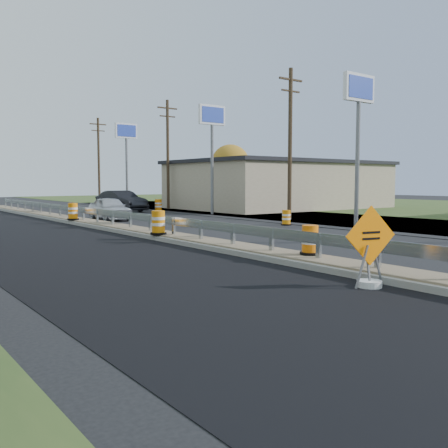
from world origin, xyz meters
TOP-DOWN VIEW (x-y plane):
  - ground at (0.00, 0.00)m, footprint 140.00×140.00m
  - grass_verge_far at (30.00, 10.00)m, footprint 40.00×120.00m
  - milled_overlay at (-4.40, 10.00)m, footprint 7.20×120.00m
  - median at (0.00, 8.00)m, footprint 1.60×55.00m
  - guardrail at (0.00, 9.00)m, footprint 0.10×46.15m
  - retail_building_near at (20.99, 20.00)m, footprint 18.50×12.50m
  - pylon_sign_south at (10.50, 3.00)m, footprint 2.20×0.30m
  - pylon_sign_mid at (10.50, 16.00)m, footprint 2.20×0.30m
  - pylon_sign_north at (10.50, 30.00)m, footprint 2.20×0.30m
  - utility_pole_smid at (11.50, 9.00)m, footprint 1.90×0.26m
  - utility_pole_nmid at (11.50, 24.00)m, footprint 1.90×0.26m
  - utility_pole_north at (11.50, 39.00)m, footprint 1.90×0.26m
  - tree_far_yellow at (26.00, 34.00)m, footprint 4.62×4.62m
  - caution_sign at (-1.29, -6.72)m, footprint 1.32×0.56m
  - barrel_median_near at (0.25, -3.42)m, footprint 0.60×0.60m
  - barrel_median_mid at (-0.55, 4.30)m, footprint 0.67×0.67m
  - barrel_median_far at (-0.55, 14.16)m, footprint 0.66×0.66m
  - barrel_shoulder_near at (8.57, 6.23)m, footprint 0.57×0.57m
  - barrel_shoulder_mid at (9.07, 21.42)m, footprint 0.68×0.68m
  - barrel_shoulder_far at (7.00, 27.29)m, footprint 0.58×0.58m
  - car_silver at (2.39, 15.74)m, footprint 2.00×4.37m
  - car_dark_mid at (6.77, 23.34)m, footprint 2.48×5.34m

SIDE VIEW (x-z plane):
  - ground at x=0.00m, z-range 0.00..0.00m
  - milled_overlay at x=-4.40m, z-range 0.00..0.01m
  - grass_verge_far at x=30.00m, z-range 0.00..0.03m
  - median at x=0.00m, z-range 0.00..0.23m
  - barrel_shoulder_near at x=8.57m, z-range -0.02..0.82m
  - barrel_shoulder_far at x=7.00m, z-range -0.02..0.83m
  - caution_sign at x=-1.29m, z-range -0.46..1.41m
  - barrel_shoulder_mid at x=9.07m, z-range -0.02..0.97m
  - barrel_median_near at x=0.25m, z-range 0.21..1.09m
  - barrel_median_far at x=-0.55m, z-range 0.21..1.17m
  - barrel_median_mid at x=-0.55m, z-range 0.21..1.19m
  - car_silver at x=2.39m, z-range 0.00..1.45m
  - guardrail at x=0.00m, z-range 0.37..1.09m
  - car_dark_mid at x=6.77m, z-range 0.00..1.69m
  - retail_building_near at x=20.99m, z-range 0.02..4.29m
  - tree_far_yellow at x=26.00m, z-range 1.11..7.97m
  - utility_pole_smid at x=11.50m, z-range 0.23..9.63m
  - utility_pole_nmid at x=11.50m, z-range 0.23..9.63m
  - utility_pole_north at x=11.50m, z-range 0.23..9.63m
  - pylon_sign_south at x=10.50m, z-range 2.53..10.43m
  - pylon_sign_mid at x=10.50m, z-range 2.53..10.43m
  - pylon_sign_north at x=10.50m, z-range 2.53..10.43m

